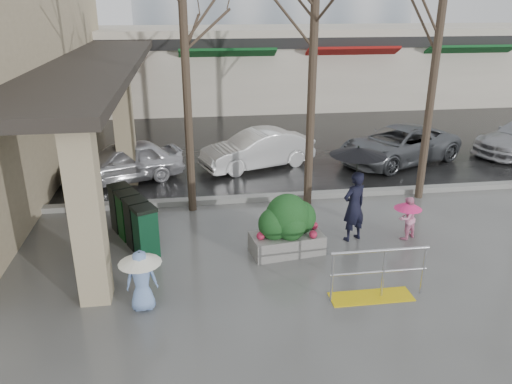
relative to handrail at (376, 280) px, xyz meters
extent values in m
plane|color=#51514F|center=(-1.36, 1.20, -0.38)|extent=(120.00, 120.00, 0.00)
cube|color=black|center=(-1.36, 23.20, -0.37)|extent=(120.00, 36.00, 0.01)
cube|color=gray|center=(-1.36, 5.20, -0.30)|extent=(120.00, 0.30, 0.15)
cube|color=#2D2823|center=(-6.16, 9.20, 3.25)|extent=(2.80, 18.00, 0.25)
cube|color=tan|center=(-5.26, 0.70, 1.37)|extent=(0.55, 0.55, 3.50)
cube|color=tan|center=(-5.26, 7.20, 1.37)|extent=(0.55, 0.55, 3.50)
cube|color=beige|center=(0.64, 19.20, 1.62)|extent=(34.00, 6.00, 4.00)
cube|color=maroon|center=(-7.36, 16.30, 2.47)|extent=(4.50, 1.68, 0.87)
cube|color=#0F4C1E|center=(-1.36, 16.30, 2.47)|extent=(4.50, 1.68, 0.87)
cube|color=maroon|center=(4.64, 16.30, 2.47)|extent=(4.50, 1.68, 0.87)
cube|color=#0F4C1E|center=(10.64, 16.30, 2.47)|extent=(4.50, 1.68, 0.87)
cube|color=black|center=(0.64, 16.30, 3.02)|extent=(34.00, 0.35, 0.50)
cube|color=yellow|center=(-0.06, 0.00, -0.37)|extent=(1.60, 0.50, 0.02)
cylinder|color=silver|center=(-0.86, 0.00, 0.12)|extent=(0.05, 0.05, 1.00)
cylinder|color=silver|center=(0.14, 0.00, 0.12)|extent=(0.05, 0.05, 1.00)
cylinder|color=silver|center=(0.94, 0.00, 0.12)|extent=(0.05, 0.05, 1.00)
cylinder|color=silver|center=(0.04, 0.00, 0.62)|extent=(1.90, 0.06, 0.06)
cylinder|color=silver|center=(0.04, 0.00, 0.17)|extent=(1.90, 0.04, 0.04)
cylinder|color=#382B21|center=(-3.36, 4.80, 3.02)|extent=(0.22, 0.22, 6.80)
cylinder|color=#382B21|center=(-0.16, 4.80, 3.12)|extent=(0.22, 0.22, 7.00)
cylinder|color=#382B21|center=(3.14, 4.80, 2.87)|extent=(0.22, 0.22, 6.50)
imported|color=black|center=(0.36, 2.45, 0.48)|extent=(0.73, 0.62, 1.71)
cylinder|color=black|center=(0.36, 2.45, 1.36)|extent=(0.02, 0.02, 1.08)
cone|color=black|center=(0.36, 2.45, 1.81)|extent=(1.29, 1.29, 0.18)
sphere|color=black|center=(0.36, 2.45, 1.92)|extent=(0.05, 0.05, 0.05)
imported|color=#FB99C2|center=(1.64, 2.34, 0.15)|extent=(0.63, 0.58, 1.05)
cylinder|color=black|center=(1.64, 2.34, 0.34)|extent=(0.02, 0.02, 0.45)
cone|color=#FF287A|center=(1.64, 2.34, 0.48)|extent=(0.65, 0.65, 0.18)
sphere|color=black|center=(1.64, 2.34, 0.59)|extent=(0.05, 0.05, 0.05)
imported|color=#789BD6|center=(-4.36, 0.24, 0.21)|extent=(0.59, 0.40, 1.17)
cylinder|color=black|center=(-4.36, 0.24, 0.49)|extent=(0.02, 0.02, 0.55)
cone|color=white|center=(-4.36, 0.24, 0.67)|extent=(0.78, 0.78, 0.18)
sphere|color=black|center=(-4.36, 0.24, 0.78)|extent=(0.05, 0.05, 0.05)
cube|color=#65625E|center=(-1.31, 2.04, -0.15)|extent=(1.70, 1.03, 0.44)
ellipsoid|color=#154114|center=(-1.31, 2.04, 0.51)|extent=(0.98, 0.88, 1.03)
sphere|color=#154114|center=(-1.62, 1.95, 0.39)|extent=(0.70, 0.70, 0.70)
sphere|color=#154114|center=(-1.00, 2.17, 0.40)|extent=(0.74, 0.74, 0.74)
cube|color=#0D3921|center=(-4.42, 2.31, 0.17)|extent=(0.59, 0.59, 1.08)
cube|color=black|center=(-4.42, 2.31, 0.76)|extent=(0.63, 0.63, 0.08)
cube|color=black|center=(-4.64, 2.80, 0.17)|extent=(0.59, 0.59, 1.08)
cube|color=black|center=(-4.64, 2.80, 0.76)|extent=(0.63, 0.63, 0.08)
cube|color=#0D3B13|center=(-4.87, 3.29, 0.17)|extent=(0.59, 0.59, 1.08)
cube|color=black|center=(-4.87, 3.29, 0.76)|extent=(0.63, 0.63, 0.08)
cube|color=black|center=(-5.10, 3.78, 0.17)|extent=(0.59, 0.59, 1.08)
cube|color=black|center=(-5.10, 3.78, 0.76)|extent=(0.63, 0.63, 0.08)
imported|color=silver|center=(-5.43, 7.39, 0.25)|extent=(3.98, 2.63, 1.26)
imported|color=white|center=(-1.09, 8.18, 0.25)|extent=(4.05, 2.52, 1.26)
imported|color=slate|center=(3.85, 8.06, 0.25)|extent=(4.99, 3.74, 1.26)
camera|label=1|loc=(-3.41, -7.82, 4.98)|focal=35.00mm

